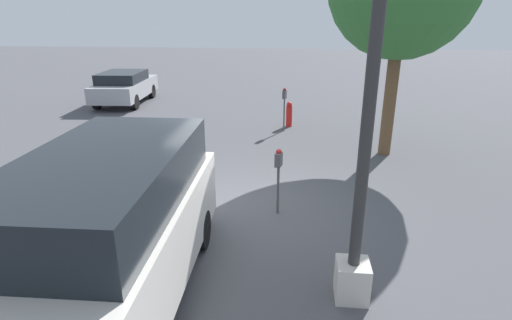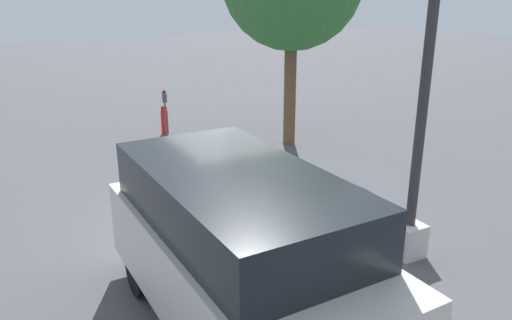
# 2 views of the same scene
# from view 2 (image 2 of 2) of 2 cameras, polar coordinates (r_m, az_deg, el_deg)

# --- Properties ---
(ground_plane) EXTENTS (80.00, 80.00, 0.00)m
(ground_plane) POSITION_cam_2_polar(r_m,az_deg,el_deg) (9.45, -1.80, -6.60)
(ground_plane) COLOR #4C4C51
(parking_meter_near) EXTENTS (0.22, 0.15, 1.32)m
(parking_meter_near) POSITION_cam_2_polar(r_m,az_deg,el_deg) (9.21, 1.94, -0.71)
(parking_meter_near) COLOR #4C4C4C
(parking_meter_near) RESTS_ON ground
(parking_meter_far) EXTENTS (0.22, 0.15, 1.43)m
(parking_meter_far) POSITION_cam_2_polar(r_m,az_deg,el_deg) (14.36, -10.39, 6.40)
(parking_meter_far) COLOR #4C4C4C
(parking_meter_far) RESTS_ON ground
(lamp_post) EXTENTS (0.44, 0.44, 5.58)m
(lamp_post) POSITION_cam_2_polar(r_m,az_deg,el_deg) (7.87, 18.01, 0.91)
(lamp_post) COLOR beige
(lamp_post) RESTS_ON ground
(parked_van) EXTENTS (4.51, 2.09, 2.07)m
(parked_van) POSITION_cam_2_polar(r_m,az_deg,el_deg) (6.09, -1.88, -9.99)
(parked_van) COLOR beige
(parked_van) RESTS_ON ground
(fire_hydrant) EXTENTS (0.21, 0.21, 0.86)m
(fire_hydrant) POSITION_cam_2_polar(r_m,az_deg,el_deg) (15.10, -10.41, 4.56)
(fire_hydrant) COLOR red
(fire_hydrant) RESTS_ON ground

